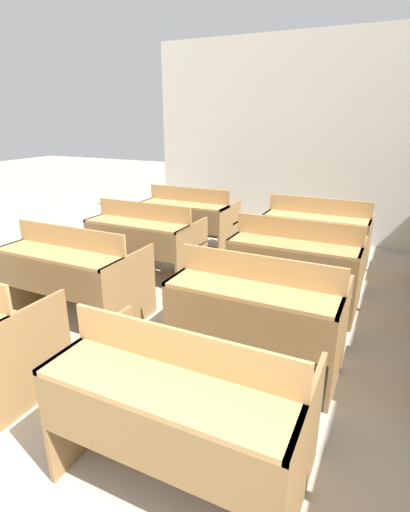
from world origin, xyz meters
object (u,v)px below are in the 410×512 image
bench_third_left (145,238)px  bench_third_center (295,261)px  bench_front_center (182,405)px  bench_second_center (257,309)px  bench_second_left (74,271)px  bench_back_center (317,232)px  bench_back_left (189,217)px

bench_third_left → bench_third_center: same height
bench_front_center → bench_second_center: size_ratio=1.00×
bench_second_left → bench_third_left: (0.00, 1.21, 0.00)m
bench_third_center → bench_back_center: (-0.02, 1.20, 0.00)m
bench_third_center → bench_back_left: same height
bench_second_left → bench_back_center: size_ratio=1.00×
bench_second_left → bench_third_center: (1.84, 1.19, 0.00)m
bench_third_left → bench_back_center: 2.17m
bench_front_center → bench_second_center: 1.19m
bench_second_center → bench_third_left: 2.20m
bench_second_left → bench_back_left: size_ratio=1.00×
bench_second_center → bench_third_left: same height
bench_front_center → bench_second_center: bearing=90.0°
bench_front_center → bench_back_left: same height
bench_back_center → bench_front_center: bearing=-89.8°
bench_third_left → bench_third_center: (1.84, -0.01, 0.00)m
bench_third_center → bench_second_center: bearing=-90.2°
bench_third_center → bench_back_center: size_ratio=1.00×
bench_third_center → bench_back_left: size_ratio=1.00×
bench_back_left → bench_second_center: bearing=-52.1°
bench_second_left → bench_back_left: (0.00, 2.36, 0.00)m
bench_third_left → bench_third_center: size_ratio=1.00×
bench_front_center → bench_second_left: 2.19m
bench_front_center → bench_back_center: size_ratio=1.00×
bench_second_center → bench_back_center: size_ratio=1.00×
bench_second_center → bench_third_left: bearing=146.7°
bench_front_center → bench_third_center: bearing=89.9°
bench_second_center → bench_third_center: same height
bench_front_center → bench_back_center: same height
bench_third_center → bench_back_left: 2.18m
bench_second_center → bench_third_center: (0.00, 1.19, 0.00)m
bench_second_center → bench_third_center: 1.19m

